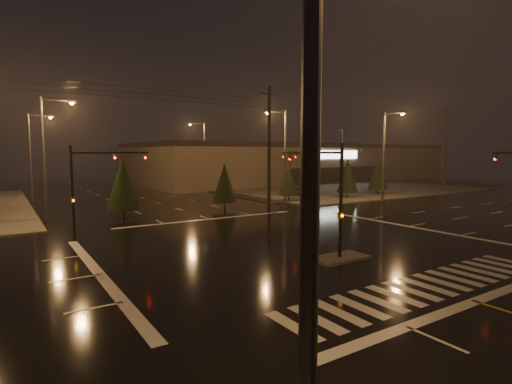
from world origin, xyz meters
TOP-DOWN VIEW (x-y plane):
  - ground at (0.00, 0.00)m, footprint 140.00×140.00m
  - sidewalk_ne at (30.00, 30.00)m, footprint 36.00×36.00m
  - median_island at (0.00, -4.00)m, footprint 3.00×1.60m
  - crosswalk at (0.00, -9.00)m, footprint 15.00×2.60m
  - stop_bar_near at (0.00, -11.00)m, footprint 16.00×0.50m
  - stop_bar_far at (0.00, 11.00)m, footprint 16.00×0.50m
  - parking_lot at (35.00, 28.00)m, footprint 50.00×24.00m
  - retail_building at (35.00, 45.99)m, footprint 60.20×28.30m
  - signal_mast_median at (0.00, -3.07)m, footprint 0.25×4.59m
  - signal_mast_ne at (9.50, 10.14)m, footprint 4.84×1.86m
  - signal_mast_nw at (-9.50, 10.14)m, footprint 4.84×1.86m
  - streetlight_0 at (-11.18, -15.00)m, footprint 2.77×0.32m
  - streetlight_1 at (-11.18, 18.00)m, footprint 2.77×0.32m
  - streetlight_2 at (-11.18, 34.00)m, footprint 2.77×0.32m
  - streetlight_3 at (11.18, 16.00)m, footprint 2.77×0.32m
  - streetlight_4 at (11.18, 36.00)m, footprint 2.77×0.32m
  - streetlight_6 at (22.00, 11.18)m, footprint 0.32×2.77m
  - utility_pole_1 at (8.00, 14.00)m, footprint 2.20×0.32m
  - utility_pole_2 at (38.00, 14.00)m, footprint 2.20×0.32m
  - conifer_0 at (12.97, 17.24)m, footprint 2.25×2.25m
  - conifer_1 at (21.22, 16.21)m, footprint 2.60×2.60m
  - conifer_2 at (27.23, 16.63)m, footprint 2.58×2.58m
  - conifer_3 at (-5.83, 15.80)m, footprint 2.81×2.81m
  - conifer_4 at (3.91, 15.72)m, footprint 2.43×2.43m
  - car_parked at (17.41, 19.68)m, footprint 2.13×4.07m

SIDE VIEW (x-z plane):
  - ground at x=0.00m, z-range 0.00..0.00m
  - crosswalk at x=0.00m, z-range 0.00..0.01m
  - stop_bar_near at x=0.00m, z-range 0.00..0.01m
  - stop_bar_far at x=0.00m, z-range 0.00..0.01m
  - parking_lot at x=35.00m, z-range 0.00..0.08m
  - sidewalk_ne at x=30.00m, z-range 0.00..0.12m
  - median_island at x=0.00m, z-range 0.00..0.15m
  - car_parked at x=17.41m, z-range 0.00..1.32m
  - conifer_0 at x=12.97m, z-range 0.35..4.56m
  - conifer_4 at x=3.91m, z-range 0.35..4.85m
  - conifer_2 at x=27.23m, z-range 0.35..5.08m
  - conifer_1 at x=21.22m, z-range 0.35..5.11m
  - conifer_3 at x=-5.83m, z-range 0.35..5.44m
  - signal_mast_median at x=0.00m, z-range 0.75..6.75m
  - signal_mast_ne at x=9.50m, z-range 0.79..6.79m
  - signal_mast_nw at x=-9.50m, z-range 0.79..6.79m
  - retail_building at x=35.00m, z-range 0.24..7.44m
  - streetlight_0 at x=-11.18m, z-range 0.80..10.80m
  - streetlight_1 at x=-11.18m, z-range 0.80..10.80m
  - streetlight_2 at x=-11.18m, z-range 0.80..10.80m
  - streetlight_3 at x=11.18m, z-range 0.80..10.80m
  - streetlight_4 at x=11.18m, z-range 0.80..10.80m
  - streetlight_6 at x=22.00m, z-range 0.80..10.80m
  - utility_pole_1 at x=8.00m, z-range 0.13..12.13m
  - utility_pole_2 at x=38.00m, z-range 0.13..12.13m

